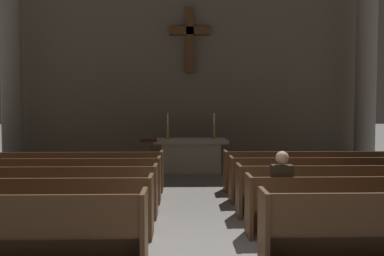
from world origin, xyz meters
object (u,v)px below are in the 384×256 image
pew_left_row_4 (62,180)px  pew_right_row_5 (310,171)px  column_right_fourth (366,63)px  lone_worshipper (280,191)px  pew_left_row_5 (76,171)px  pew_left_row_3 (44,192)px  pew_right_row_4 (326,179)px  column_left_fourth (11,62)px  candlestick_right (214,130)px  candlestick_left (168,130)px  pew_right_row_2 (378,205)px  altar (191,154)px  pew_left_row_2 (18,207)px  lectern (149,159)px  pew_right_row_3 (348,190)px

pew_left_row_4 → pew_right_row_5: 5.59m
column_right_fourth → lone_worshipper: column_right_fourth is taller
pew_left_row_5 → pew_left_row_3: bearing=-90.0°
pew_right_row_4 → column_left_fourth: (-8.36, 4.60, 2.91)m
candlestick_right → lone_worshipper: 6.14m
candlestick_left → pew_right_row_2: bearing=-60.7°
altar → candlestick_right: size_ratio=2.82×
pew_left_row_3 → pew_right_row_5: 5.91m
pew_left_row_2 → altar: 6.72m
candlestick_left → lectern: size_ratio=0.68×
pew_left_row_2 → pew_right_row_5: bearing=31.4°
pew_left_row_2 → lectern: lectern is taller
pew_right_row_3 → column_right_fourth: size_ratio=0.58×
pew_left_row_4 → pew_left_row_5: same height
pew_right_row_2 → pew_right_row_4: size_ratio=1.00×
pew_right_row_3 → lone_worshipper: 1.86m
pew_left_row_4 → altar: altar is taller
column_left_fourth → altar: column_left_fourth is taller
pew_left_row_3 → altar: size_ratio=1.83×
altar → pew_right_row_2: bearing=-65.9°
pew_right_row_3 → lectern: lectern is taller
pew_left_row_4 → column_right_fourth: column_right_fourth is taller
pew_left_row_2 → lectern: size_ratio=3.50×
pew_right_row_2 → column_right_fourth: (2.88, 6.83, 2.91)m
pew_right_row_5 → pew_left_row_2: bearing=-148.6°
pew_right_row_5 → pew_right_row_2: bearing=-90.0°
pew_left_row_3 → altar: (2.74, 5.02, 0.06)m
pew_left_row_4 → column_right_fourth: 9.97m
candlestick_left → lone_worshipper: 6.42m
pew_right_row_2 → candlestick_left: size_ratio=5.18×
column_right_fourth → candlestick_left: bearing=-173.7°
pew_left_row_2 → pew_left_row_4: size_ratio=1.00×
pew_left_row_5 → lone_worshipper: 5.17m
column_left_fourth → lectern: bearing=-23.1°
column_right_fourth → altar: 6.34m
pew_right_row_2 → pew_right_row_3: (0.00, 1.11, 0.00)m
pew_left_row_3 → pew_left_row_4: bearing=90.0°
pew_left_row_3 → pew_left_row_2: bearing=-90.0°
pew_left_row_3 → altar: 5.72m
pew_right_row_5 → candlestick_left: 4.50m
pew_left_row_2 → column_right_fourth: 11.18m
pew_left_row_4 → candlestick_right: bearing=48.6°
column_left_fourth → column_right_fourth: 11.24m
pew_left_row_5 → lone_worshipper: bearing=-39.7°
pew_right_row_2 → pew_left_row_3: bearing=168.5°
pew_left_row_3 → lone_worshipper: (3.97, -1.08, 0.22)m
pew_right_row_3 → candlestick_right: bearing=112.1°
column_left_fourth → pew_left_row_5: bearing=-50.4°
pew_right_row_4 → pew_right_row_5: (0.00, 1.11, 0.00)m
column_right_fourth → column_left_fourth: bearing=180.0°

